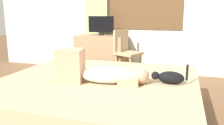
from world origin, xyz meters
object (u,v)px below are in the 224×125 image
object	(u,v)px
desk	(102,54)
cup	(119,34)
chair_by_desk	(125,50)
cat	(169,77)
tv_monitor	(101,25)
person_lying	(97,72)
bed	(98,100)

from	to	relation	value
desk	cup	xyz separation A→B (m)	(0.35, -0.03, 0.41)
desk	chair_by_desk	bearing A→B (deg)	-21.59
cat	cup	size ratio (longest dim) A/B	4.56
tv_monitor	chair_by_desk	distance (m)	0.70
person_lying	chair_by_desk	bearing A→B (deg)	94.62
bed	person_lying	xyz separation A→B (m)	(0.04, -0.10, 0.35)
desk	person_lying	bearing A→B (deg)	-71.69
tv_monitor	cup	bearing A→B (deg)	-4.51
bed	cat	xyz separation A→B (m)	(0.74, 0.06, 0.30)
tv_monitor	chair_by_desk	xyz separation A→B (m)	(0.52, -0.20, -0.41)
cat	bed	bearing A→B (deg)	-175.34
bed	person_lying	size ratio (longest dim) A/B	2.27
person_lying	tv_monitor	bearing A→B (deg)	108.45
cat	chair_by_desk	world-z (taller)	chair_by_desk
person_lying	cat	xyz separation A→B (m)	(0.71, 0.16, -0.05)
person_lying	bed	bearing A→B (deg)	109.87
person_lying	cat	size ratio (longest dim) A/B	2.63
person_lying	chair_by_desk	distance (m)	1.80
person_lying	desk	size ratio (longest dim) A/B	1.05
person_lying	cat	bearing A→B (deg)	12.90
bed	tv_monitor	distance (m)	2.11
person_lying	chair_by_desk	world-z (taller)	chair_by_desk
bed	cup	size ratio (longest dim) A/B	27.22
person_lying	cat	distance (m)	0.73
tv_monitor	cup	size ratio (longest dim) A/B	6.13
desk	cat	bearing A→B (deg)	-53.29
desk	tv_monitor	bearing A→B (deg)	180.00
person_lying	tv_monitor	distance (m)	2.13
tv_monitor	chair_by_desk	bearing A→B (deg)	-21.38
bed	chair_by_desk	size ratio (longest dim) A/B	2.48
cup	bed	bearing A→B (deg)	-81.64
bed	tv_monitor	bearing A→B (deg)	108.38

